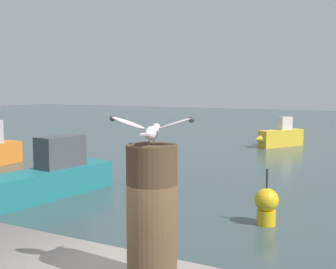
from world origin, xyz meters
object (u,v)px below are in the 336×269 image
(mooring_post, at_px, (152,215))
(boat_yellow, at_px, (279,137))
(channel_buoy, at_px, (266,205))
(seagull, at_px, (152,129))
(boat_teal, at_px, (32,182))

(mooring_post, bearing_deg, boat_yellow, 101.28)
(boat_yellow, distance_m, channel_buoy, 13.95)
(channel_buoy, bearing_deg, seagull, -81.45)
(boat_teal, xyz_separation_m, channel_buoy, (6.47, 0.95, -0.07))
(boat_teal, height_order, boat_yellow, boat_teal)
(mooring_post, height_order, channel_buoy, mooring_post)
(seagull, bearing_deg, boat_teal, 140.70)
(mooring_post, distance_m, seagull, 0.64)
(boat_yellow, bearing_deg, seagull, -78.72)
(boat_teal, bearing_deg, mooring_post, -39.31)
(mooring_post, relative_size, channel_buoy, 0.79)
(channel_buoy, bearing_deg, boat_yellow, 102.69)
(mooring_post, distance_m, boat_yellow, 21.21)
(seagull, xyz_separation_m, channel_buoy, (-1.07, 7.12, -2.42))
(mooring_post, xyz_separation_m, channel_buoy, (-1.07, 7.12, -1.79))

